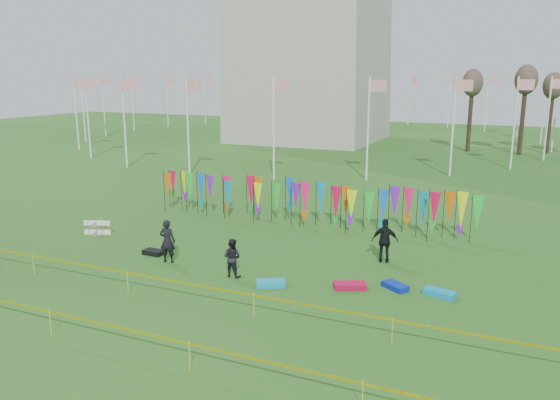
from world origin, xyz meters
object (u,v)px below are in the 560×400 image
at_px(kite_bag_black, 154,252).
at_px(kite_bag_teal, 440,293).
at_px(kite_bag_red, 350,286).
at_px(box_kite, 97,228).
at_px(person_left, 167,241).
at_px(person_right, 385,241).
at_px(kite_bag_blue, 395,286).
at_px(kite_bag_turquoise, 271,283).
at_px(person_mid, 232,258).

xyz_separation_m(kite_bag_black, kite_bag_teal, (12.78, 0.37, 0.00)).
xyz_separation_m(kite_bag_red, kite_bag_black, (-9.49, 0.29, -0.00)).
xyz_separation_m(box_kite, kite_bag_teal, (17.38, -1.07, -0.28)).
bearing_deg(person_left, kite_bag_black, -36.86).
relative_size(person_right, kite_bag_blue, 1.94).
distance_m(person_left, kite_bag_turquoise, 5.46).
bearing_deg(kite_bag_teal, box_kite, 176.49).
relative_size(box_kite, kite_bag_turquoise, 0.69).
distance_m(box_kite, person_mid, 9.60).
height_order(box_kite, kite_bag_teal, box_kite).
bearing_deg(kite_bag_turquoise, person_mid, 170.38).
distance_m(person_mid, kite_bag_blue, 6.60).
bearing_deg(kite_bag_red, person_mid, -171.87).
bearing_deg(kite_bag_teal, kite_bag_black, -178.34).
bearing_deg(box_kite, kite_bag_red, -7.01).
bearing_deg(kite_bag_turquoise, kite_bag_black, 168.80).
bearing_deg(kite_bag_teal, kite_bag_red, -168.59).
distance_m(person_left, kite_bag_teal, 11.61).
bearing_deg(person_mid, kite_bag_turquoise, 171.96).
bearing_deg(kite_bag_red, kite_bag_black, 178.22).
bearing_deg(person_right, kite_bag_black, 9.09).
relative_size(kite_bag_red, kite_bag_black, 1.31).
xyz_separation_m(person_left, kite_bag_turquoise, (5.34, -0.71, -0.86)).
bearing_deg(person_right, kite_bag_blue, 102.10).
bearing_deg(kite_bag_black, person_left, -25.54).
bearing_deg(kite_bag_blue, kite_bag_black, -177.99).
height_order(kite_bag_red, kite_bag_teal, kite_bag_red).
xyz_separation_m(kite_bag_turquoise, kite_bag_teal, (6.20, 1.67, -0.00)).
height_order(box_kite, kite_bag_black, box_kite).
height_order(kite_bag_turquoise, kite_bag_blue, kite_bag_turquoise).
bearing_deg(person_mid, box_kite, -13.02).
distance_m(person_mid, kite_bag_red, 4.90).
bearing_deg(kite_bag_red, kite_bag_turquoise, -160.84).
bearing_deg(person_mid, person_right, -139.68).
distance_m(kite_bag_blue, kite_bag_black, 11.11).
bearing_deg(kite_bag_blue, kite_bag_turquoise, -159.45).
xyz_separation_m(person_mid, kite_bag_blue, (6.42, 1.37, -0.70)).
height_order(kite_bag_blue, kite_bag_black, kite_bag_black).
bearing_deg(person_left, person_right, -167.47).
relative_size(kite_bag_turquoise, kite_bag_blue, 1.11).
bearing_deg(person_left, kite_bag_blue, 174.36).
xyz_separation_m(kite_bag_red, kite_bag_teal, (3.29, 0.66, -0.00)).
bearing_deg(kite_bag_teal, person_right, 133.92).
height_order(person_right, kite_bag_black, person_right).
xyz_separation_m(box_kite, person_left, (5.84, -2.03, 0.58)).
height_order(kite_bag_turquoise, kite_bag_teal, kite_bag_turquoise).
relative_size(box_kite, person_right, 0.39).
distance_m(box_kite, kite_bag_red, 14.20).
relative_size(person_left, kite_bag_teal, 1.69).
height_order(person_left, kite_bag_black, person_left).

